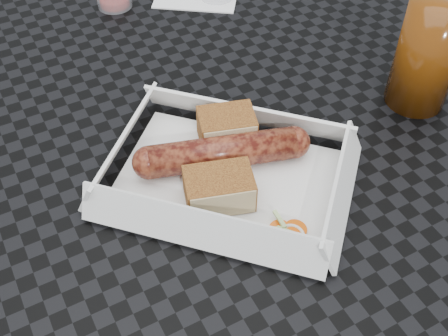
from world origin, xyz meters
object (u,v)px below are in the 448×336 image
patio_table (209,151)px  drink_glass (428,54)px  bratwurst (223,152)px  food_tray (227,179)px

patio_table → drink_glass: drink_glass is taller
patio_table → drink_glass: (0.23, 0.08, 0.14)m
patio_table → bratwurst: (0.05, -0.09, 0.10)m
food_tray → drink_glass: size_ratio=1.66×
patio_table → bratwurst: 0.14m
bratwurst → food_tray: bearing=-60.9°
patio_table → food_tray: (0.06, -0.11, 0.08)m
patio_table → food_tray: food_tray is taller
bratwurst → drink_glass: (0.19, 0.17, 0.04)m
patio_table → drink_glass: size_ratio=6.04×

